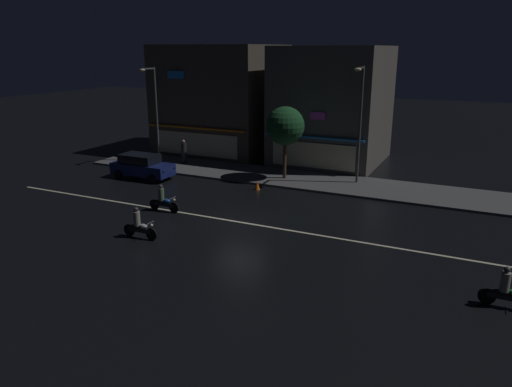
{
  "coord_description": "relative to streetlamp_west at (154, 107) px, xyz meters",
  "views": [
    {
      "loc": [
        10.94,
        -21.01,
        8.65
      ],
      "look_at": [
        0.21,
        1.56,
        1.16
      ],
      "focal_mm": 34.09,
      "sensor_mm": 36.0,
      "label": 1
    }
  ],
  "objects": [
    {
      "name": "storefront_center_block",
      "position": [
        2.21,
        6.56,
        0.1
      ],
      "size": [
        9.26,
        8.85,
        8.94
      ],
      "color": "#4C443A",
      "rests_on": "ground"
    },
    {
      "name": "motorcycle_following",
      "position": [
        7.39,
        -9.49,
        -3.73
      ],
      "size": [
        1.9,
        0.6,
        1.52
      ],
      "rotation": [
        0.0,
        0.0,
        3.17
      ],
      "color": "black",
      "rests_on": "ground"
    },
    {
      "name": "lane_divider_stripe",
      "position": [
        12.02,
        -9.28,
        -4.36
      ],
      "size": [
        31.05,
        0.16,
        0.01
      ],
      "primitive_type": "cube",
      "color": "beige",
      "rests_on": "ground"
    },
    {
      "name": "storefront_left_block",
      "position": [
        12.02,
        6.65,
        0.04
      ],
      "size": [
        7.72,
        9.03,
        8.83
      ],
      "color": "#56514C",
      "rests_on": "ground"
    },
    {
      "name": "motorcycle_lead",
      "position": [
        8.72,
        -13.23,
        -3.73
      ],
      "size": [
        1.9,
        0.6,
        1.52
      ],
      "rotation": [
        0.0,
        0.0,
        3.05
      ],
      "color": "black",
      "rests_on": "ground"
    },
    {
      "name": "sidewalk_far",
      "position": [
        12.02,
        -0.12,
        -4.3
      ],
      "size": [
        32.69,
        4.66,
        0.14
      ],
      "primitive_type": "cube",
      "color": "#4C4C4F",
      "rests_on": "ground"
    },
    {
      "name": "streetlamp_west",
      "position": [
        0.0,
        0.0,
        0.0
      ],
      "size": [
        0.44,
        1.64,
        7.17
      ],
      "color": "#47494C",
      "rests_on": "sidewalk_far"
    },
    {
      "name": "traffic_cone",
      "position": [
        10.26,
        -3.4,
        -4.09
      ],
      "size": [
        0.36,
        0.36,
        0.55
      ],
      "primitive_type": "cone",
      "color": "orange",
      "rests_on": "ground"
    },
    {
      "name": "motorcycle_opposite_lane",
      "position": [
        24.32,
        -12.98,
        -3.73
      ],
      "size": [
        1.9,
        0.6,
        1.52
      ],
      "rotation": [
        0.0,
        0.0,
        3.03
      ],
      "color": "black",
      "rests_on": "ground"
    },
    {
      "name": "ground_plane",
      "position": [
        12.02,
        -9.28,
        -4.37
      ],
      "size": [
        140.0,
        140.0,
        0.0
      ],
      "primitive_type": "plane",
      "color": "black"
    },
    {
      "name": "streetlamp_mid",
      "position": [
        15.66,
        0.37,
        0.16
      ],
      "size": [
        0.44,
        1.64,
        7.48
      ],
      "color": "#47494C",
      "rests_on": "sidewalk_far"
    },
    {
      "name": "street_tree",
      "position": [
        10.92,
        -0.46,
        -0.67
      ],
      "size": [
        2.57,
        2.57,
        4.86
      ],
      "color": "#473323",
      "rests_on": "sidewalk_far"
    },
    {
      "name": "parked_car_near_kerb",
      "position": [
        1.84,
        -4.23,
        -3.5
      ],
      "size": [
        4.3,
        1.98,
        1.67
      ],
      "color": "navy",
      "rests_on": "ground"
    },
    {
      "name": "pedestrian_on_sidewalk",
      "position": [
        2.22,
        0.42,
        -3.4
      ],
      "size": [
        0.41,
        0.41,
        1.81
      ],
      "rotation": [
        0.0,
        0.0,
        4.48
      ],
      "color": "#232328",
      "rests_on": "sidewalk_far"
    }
  ]
}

